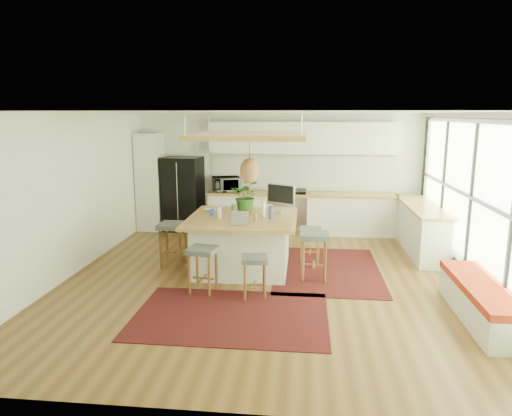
# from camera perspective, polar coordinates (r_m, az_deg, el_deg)

# --- Properties ---
(floor) EXTENTS (7.00, 7.00, 0.00)m
(floor) POSITION_cam_1_polar(r_m,az_deg,el_deg) (7.75, 1.09, -8.76)
(floor) COLOR brown
(floor) RESTS_ON ground
(ceiling) EXTENTS (7.00, 7.00, 0.00)m
(ceiling) POSITION_cam_1_polar(r_m,az_deg,el_deg) (7.28, 1.17, 11.62)
(ceiling) COLOR white
(ceiling) RESTS_ON ground
(wall_back) EXTENTS (6.50, 0.00, 6.50)m
(wall_back) POSITION_cam_1_polar(r_m,az_deg,el_deg) (10.85, 2.73, 4.40)
(wall_back) COLOR white
(wall_back) RESTS_ON ground
(wall_front) EXTENTS (6.50, 0.00, 6.50)m
(wall_front) POSITION_cam_1_polar(r_m,az_deg,el_deg) (4.03, -3.20, -7.80)
(wall_front) COLOR white
(wall_front) RESTS_ON ground
(wall_left) EXTENTS (0.00, 7.00, 7.00)m
(wall_left) POSITION_cam_1_polar(r_m,az_deg,el_deg) (8.33, -21.76, 1.45)
(wall_left) COLOR white
(wall_left) RESTS_ON ground
(wall_right) EXTENTS (0.00, 7.00, 7.00)m
(wall_right) POSITION_cam_1_polar(r_m,az_deg,el_deg) (7.83, 25.57, 0.55)
(wall_right) COLOR white
(wall_right) RESTS_ON ground
(window_wall) EXTENTS (0.10, 6.20, 2.60)m
(window_wall) POSITION_cam_1_polar(r_m,az_deg,el_deg) (7.81, 25.39, 0.91)
(window_wall) COLOR black
(window_wall) RESTS_ON wall_right
(pantry) EXTENTS (0.55, 0.60, 2.25)m
(pantry) POSITION_cam_1_polar(r_m,az_deg,el_deg) (11.14, -12.74, 3.14)
(pantry) COLOR white
(pantry) RESTS_ON floor
(back_counter_base) EXTENTS (4.20, 0.60, 0.88)m
(back_counter_base) POSITION_cam_1_polar(r_m,az_deg,el_deg) (10.67, 5.53, -0.72)
(back_counter_base) COLOR white
(back_counter_base) RESTS_ON floor
(back_counter_top) EXTENTS (4.24, 0.64, 0.05)m
(back_counter_top) POSITION_cam_1_polar(r_m,az_deg,el_deg) (10.58, 5.58, 1.71)
(back_counter_top) COLOR #AE823D
(back_counter_top) RESTS_ON back_counter_base
(backsplash) EXTENTS (4.20, 0.02, 0.80)m
(backsplash) POSITION_cam_1_polar(r_m,az_deg,el_deg) (10.81, 5.64, 4.33)
(backsplash) COLOR white
(backsplash) RESTS_ON wall_back
(upper_cabinets) EXTENTS (4.20, 0.34, 0.70)m
(upper_cabinets) POSITION_cam_1_polar(r_m,az_deg,el_deg) (10.59, 5.72, 8.52)
(upper_cabinets) COLOR white
(upper_cabinets) RESTS_ON wall_back
(range) EXTENTS (0.76, 0.62, 1.00)m
(range) POSITION_cam_1_polar(r_m,az_deg,el_deg) (10.66, 4.19, -0.38)
(range) COLOR #A5A5AA
(range) RESTS_ON floor
(right_counter_base) EXTENTS (0.60, 2.50, 0.88)m
(right_counter_base) POSITION_cam_1_polar(r_m,az_deg,el_deg) (9.79, 19.53, -2.44)
(right_counter_base) COLOR white
(right_counter_base) RESTS_ON floor
(right_counter_top) EXTENTS (0.64, 2.54, 0.05)m
(right_counter_top) POSITION_cam_1_polar(r_m,az_deg,el_deg) (9.70, 19.71, 0.20)
(right_counter_top) COLOR #AE823D
(right_counter_top) RESTS_ON right_counter_base
(window_bench) EXTENTS (0.52, 2.00, 0.50)m
(window_bench) POSITION_cam_1_polar(r_m,az_deg,el_deg) (6.92, 25.69, -10.26)
(window_bench) COLOR white
(window_bench) RESTS_ON floor
(ceiling_panel) EXTENTS (1.86, 1.86, 0.80)m
(ceiling_panel) POSITION_cam_1_polar(r_m,az_deg,el_deg) (7.73, -0.82, 6.78)
(ceiling_panel) COLOR #AE823D
(ceiling_panel) RESTS_ON ceiling
(rug_near) EXTENTS (2.60, 1.80, 0.01)m
(rug_near) POSITION_cam_1_polar(r_m,az_deg,el_deg) (6.47, -3.08, -12.96)
(rug_near) COLOR black
(rug_near) RESTS_ON floor
(rug_right) EXTENTS (1.80, 2.60, 0.01)m
(rug_right) POSITION_cam_1_polar(r_m,az_deg,el_deg) (8.32, 8.69, -7.44)
(rug_right) COLOR black
(rug_right) RESTS_ON floor
(fridge) EXTENTS (0.92, 0.76, 1.71)m
(fridge) POSITION_cam_1_polar(r_m,az_deg,el_deg) (10.94, -8.90, 2.08)
(fridge) COLOR black
(fridge) RESTS_ON floor
(island) EXTENTS (1.85, 1.85, 0.93)m
(island) POSITION_cam_1_polar(r_m,az_deg,el_deg) (8.16, -1.64, -4.30)
(island) COLOR #AE823D
(island) RESTS_ON floor
(stool_near_left) EXTENTS (0.47, 0.47, 0.70)m
(stool_near_left) POSITION_cam_1_polar(r_m,az_deg,el_deg) (7.19, -6.49, -7.47)
(stool_near_left) COLOR #4C5154
(stool_near_left) RESTS_ON floor
(stool_near_right) EXTENTS (0.42, 0.42, 0.63)m
(stool_near_right) POSITION_cam_1_polar(r_m,az_deg,el_deg) (6.94, -0.18, -8.12)
(stool_near_right) COLOR #4C5154
(stool_near_right) RESTS_ON floor
(stool_right_front) EXTENTS (0.47, 0.47, 0.78)m
(stool_right_front) POSITION_cam_1_polar(r_m,az_deg,el_deg) (7.74, 7.10, -6.11)
(stool_right_front) COLOR #4C5154
(stool_right_front) RESTS_ON floor
(stool_right_back) EXTENTS (0.41, 0.41, 0.65)m
(stool_right_back) POSITION_cam_1_polar(r_m,az_deg,el_deg) (8.56, 6.61, -4.38)
(stool_right_back) COLOR #4C5154
(stool_right_back) RESTS_ON floor
(stool_left_side) EXTENTS (0.48, 0.48, 0.79)m
(stool_left_side) POSITION_cam_1_polar(r_m,az_deg,el_deg) (8.45, -10.04, -4.68)
(stool_left_side) COLOR #4C5154
(stool_left_side) RESTS_ON floor
(laptop) EXTENTS (0.31, 0.33, 0.22)m
(laptop) POSITION_cam_1_polar(r_m,az_deg,el_deg) (7.47, -2.12, -1.16)
(laptop) COLOR #A5A5AA
(laptop) RESTS_ON island
(monitor) EXTENTS (0.60, 0.46, 0.54)m
(monitor) POSITION_cam_1_polar(r_m,az_deg,el_deg) (8.32, 3.05, 1.13)
(monitor) COLOR #A5A5AA
(monitor) RESTS_ON island
(microwave) EXTENTS (0.69, 0.53, 0.41)m
(microwave) POSITION_cam_1_polar(r_m,az_deg,el_deg) (10.71, -3.61, 3.11)
(microwave) COLOR #A5A5AA
(microwave) RESTS_ON back_counter_top
(island_plant) EXTENTS (0.53, 0.59, 0.46)m
(island_plant) POSITION_cam_1_polar(r_m,az_deg,el_deg) (8.44, -1.19, 1.07)
(island_plant) COLOR #1E4C19
(island_plant) RESTS_ON island
(island_bowl) EXTENTS (0.21, 0.21, 0.05)m
(island_bowl) POSITION_cam_1_polar(r_m,az_deg,el_deg) (8.54, -5.63, -0.25)
(island_bowl) COLOR white
(island_bowl) RESTS_ON island
(island_bottle_0) EXTENTS (0.07, 0.07, 0.19)m
(island_bottle_0) POSITION_cam_1_polar(r_m,az_deg,el_deg) (8.21, -5.37, -0.22)
(island_bottle_0) COLOR #2E44B9
(island_bottle_0) RESTS_ON island
(island_bottle_1) EXTENTS (0.07, 0.07, 0.19)m
(island_bottle_1) POSITION_cam_1_polar(r_m,az_deg,el_deg) (7.94, -4.67, -0.60)
(island_bottle_1) COLOR silver
(island_bottle_1) RESTS_ON island
(island_bottle_2) EXTENTS (0.07, 0.07, 0.19)m
(island_bottle_2) POSITION_cam_1_polar(r_m,az_deg,el_deg) (7.71, -0.12, -0.94)
(island_bottle_2) COLOR #A76F37
(island_bottle_2) RESTS_ON island
(island_bottle_3) EXTENTS (0.07, 0.07, 0.19)m
(island_bottle_3) POSITION_cam_1_polar(r_m,az_deg,el_deg) (8.04, 0.86, -0.43)
(island_bottle_3) COLOR white
(island_bottle_3) RESTS_ON island
(island_bottle_4) EXTENTS (0.07, 0.07, 0.19)m
(island_bottle_4) POSITION_cam_1_polar(r_m,az_deg,el_deg) (8.30, -2.80, -0.06)
(island_bottle_4) COLOR #558E65
(island_bottle_4) RESTS_ON island
(island_bottle_5) EXTENTS (0.07, 0.07, 0.19)m
(island_bottle_5) POSITION_cam_1_polar(r_m,az_deg,el_deg) (7.88, 1.85, -0.67)
(island_bottle_5) COLOR #2E44B9
(island_bottle_5) RESTS_ON island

